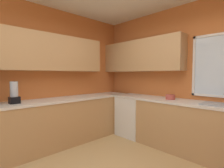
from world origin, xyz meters
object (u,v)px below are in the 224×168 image
at_px(sink_assembly, 224,105).
at_px(bowl, 170,97).
at_px(dishwasher, 133,116).
at_px(blender_appliance, 14,94).

height_order(sink_assembly, bowl, sink_assembly).
bearing_deg(dishwasher, blender_appliance, -106.43).
bearing_deg(dishwasher, sink_assembly, 1.19).
bearing_deg(bowl, sink_assembly, 0.42).
relative_size(dishwasher, blender_appliance, 2.39).
bearing_deg(bowl, blender_appliance, -124.09).
xyz_separation_m(sink_assembly, blender_appliance, (-2.41, -2.27, 0.15)).
height_order(sink_assembly, blender_appliance, blender_appliance).
height_order(bowl, blender_appliance, blender_appliance).
relative_size(sink_assembly, blender_appliance, 1.67).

